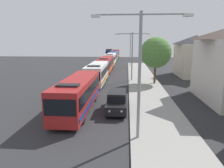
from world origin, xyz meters
The scene contains 13 objects.
bus_lead centered at (-1.30, 12.61, 1.69)m, with size 2.58×10.76×3.21m.
bus_second_in_line centered at (-1.30, 25.10, 1.69)m, with size 2.58×10.60×3.21m.
bus_middle centered at (-1.30, 37.58, 1.69)m, with size 2.58×12.34×3.21m.
bus_fourth_in_line centered at (-1.30, 50.90, 1.69)m, with size 2.58×11.67×3.21m.
bus_rear centered at (-1.30, 63.31, 1.69)m, with size 2.58×11.84×3.21m.
bus_tail_end centered at (-1.30, 76.21, 1.69)m, with size 2.58×11.21×3.21m.
white_suv centered at (2.40, 12.65, 1.03)m, with size 1.86×4.89×1.90m.
box_truck_oncoming centered at (-4.60, 83.45, 1.72)m, with size 2.35×8.43×3.15m.
streetlamp_near centered at (4.10, 7.00, 5.15)m, with size 6.05×0.28×8.14m.
streetlamp_mid centered at (4.10, 27.48, 4.92)m, with size 5.57×0.28×7.75m.
streetlamp_far centered at (4.10, 47.97, 5.31)m, with size 6.31×0.28×8.40m.
roadside_tree centered at (7.58, 25.28, 4.83)m, with size 4.64×4.64×7.01m.
house_distant_gabled centered at (15.93, 33.14, 3.87)m, with size 6.35×8.86×7.62m.
Camera 1 is at (3.30, -5.72, 6.51)m, focal length 32.37 mm.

